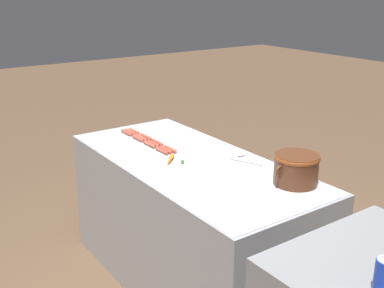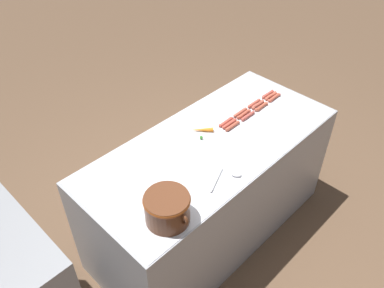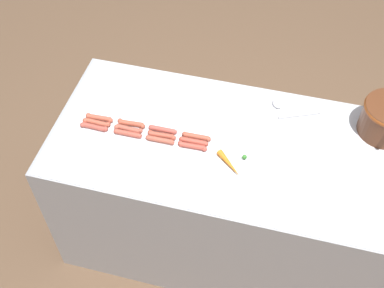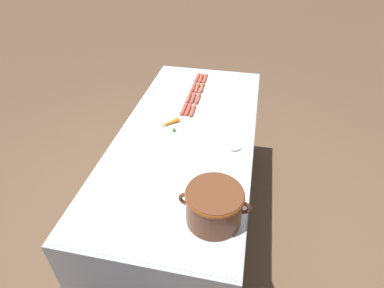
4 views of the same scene
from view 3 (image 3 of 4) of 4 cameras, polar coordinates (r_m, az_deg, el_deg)
The scene contains 16 objects.
ground_plane at distance 3.19m, azimuth 4.50°, elevation -10.66°, with size 20.00×20.00×0.00m, color brown.
griddle_counter at distance 2.80m, azimuth 5.08°, elevation -6.14°, with size 0.85×1.90×0.92m.
hot_dog_0 at distance 2.56m, azimuth -10.64°, elevation 2.98°, with size 0.03×0.15×0.03m.
hot_dog_1 at distance 2.51m, azimuth -7.01°, elevation 2.36°, with size 0.03×0.15×0.03m.
hot_dog_2 at distance 2.47m, azimuth -3.40°, elevation 1.67°, with size 0.03×0.15×0.03m.
hot_dog_3 at distance 2.43m, azimuth 0.51°, elevation 0.86°, with size 0.03×0.15×0.03m.
hot_dog_4 at distance 2.54m, azimuth -10.94°, elevation 2.44°, with size 0.03×0.15×0.03m.
hot_dog_5 at distance 2.49m, azimuth -7.35°, elevation 1.74°, with size 0.03×0.15×0.03m.
hot_dog_6 at distance 2.44m, azimuth -3.51°, elevation 1.03°, with size 0.03×0.15×0.03m.
hot_dog_7 at distance 2.41m, azimuth 0.19°, elevation 0.30°, with size 0.03×0.15×0.03m.
hot_dog_8 at distance 2.52m, azimuth -11.22°, elevation 1.94°, with size 0.03×0.15×0.03m.
hot_dog_9 at distance 2.47m, azimuth -7.43°, elevation 1.20°, with size 0.03×0.15×0.03m.
hot_dog_10 at distance 2.42m, azimuth -3.72°, elevation 0.47°, with size 0.03×0.15×0.03m.
hot_dog_11 at distance 2.39m, azimuth 0.04°, elevation -0.25°, with size 0.03×0.15×0.03m.
serving_spoon at distance 2.62m, azimuth 10.62°, elevation 4.17°, with size 0.14×0.26×0.02m.
carrot at distance 2.33m, azimuth 4.44°, elevation -2.25°, with size 0.14×0.14×0.03m.
Camera 3 is at (1.53, 0.14, 2.79)m, focal length 46.27 mm.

